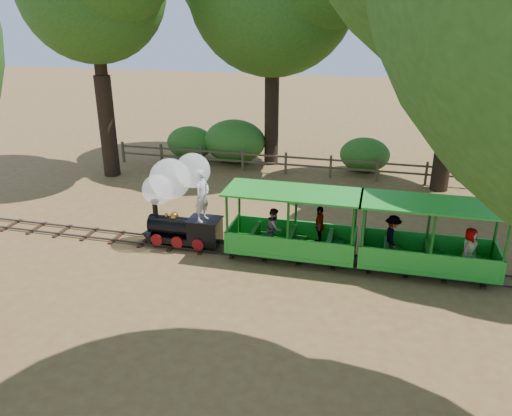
% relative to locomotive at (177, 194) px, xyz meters
% --- Properties ---
extents(ground, '(90.00, 90.00, 0.00)m').
position_rel_locomotive_xyz_m(ground, '(2.82, -0.06, -1.70)').
color(ground, olive).
rests_on(ground, ground).
extents(track, '(22.00, 1.00, 0.10)m').
position_rel_locomotive_xyz_m(track, '(2.82, -0.06, -1.64)').
color(track, '#3F3D3A').
rests_on(track, ground).
extents(locomotive, '(2.64, 1.24, 3.04)m').
position_rel_locomotive_xyz_m(locomotive, '(0.00, 0.00, 0.00)').
color(locomotive, black).
rests_on(locomotive, ground).
extents(carriage_front, '(3.87, 1.58, 2.01)m').
position_rel_locomotive_xyz_m(carriage_front, '(3.56, -0.04, -0.89)').
color(carriage_front, green).
rests_on(carriage_front, track).
extents(carriage_rear, '(3.87, 1.58, 2.01)m').
position_rel_locomotive_xyz_m(carriage_rear, '(7.29, -0.07, -0.88)').
color(carriage_rear, green).
rests_on(carriage_rear, track).
extents(oak_ne, '(6.80, 5.98, 8.73)m').
position_rel_locomotive_xyz_m(oak_ne, '(8.29, 7.51, 4.57)').
color(oak_ne, '#2D2116').
rests_on(oak_ne, ground).
extents(fence, '(18.10, 0.10, 1.00)m').
position_rel_locomotive_xyz_m(fence, '(2.82, 7.94, -1.13)').
color(fence, brown).
rests_on(fence, ground).
extents(shrub_west, '(2.34, 1.80, 1.62)m').
position_rel_locomotive_xyz_m(shrub_west, '(-3.21, 9.24, -0.89)').
color(shrub_west, '#2D6B1E').
rests_on(shrub_west, ground).
extents(shrub_mid_w, '(2.98, 2.29, 2.06)m').
position_rel_locomotive_xyz_m(shrub_mid_w, '(-0.93, 9.24, -0.67)').
color(shrub_mid_w, '#2D6B1E').
rests_on(shrub_mid_w, ground).
extents(shrub_mid_e, '(2.25, 1.73, 1.56)m').
position_rel_locomotive_xyz_m(shrub_mid_e, '(5.20, 9.24, -0.93)').
color(shrub_mid_e, '#2D6B1E').
rests_on(shrub_mid_e, ground).
extents(shrub_east, '(2.29, 1.76, 1.59)m').
position_rel_locomotive_xyz_m(shrub_east, '(10.83, 9.24, -0.91)').
color(shrub_east, '#2D6B1E').
rests_on(shrub_east, ground).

